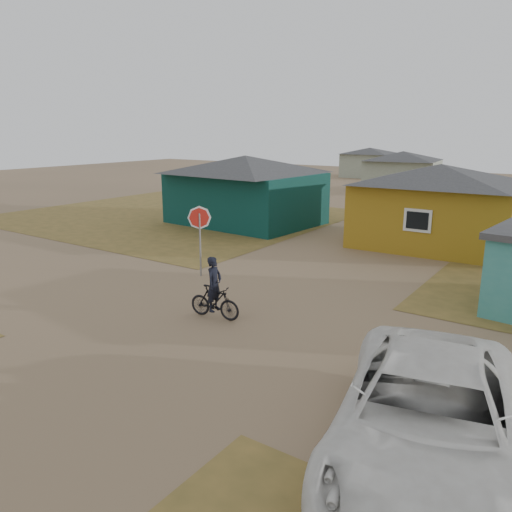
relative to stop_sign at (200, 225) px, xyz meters
The scene contains 9 objects.
ground 5.23m from the stop_sign, 45.57° to the right, with size 120.00×120.00×0.00m, color #886D4F.
grass_nw 14.40m from the stop_sign, 138.04° to the left, with size 20.00×18.00×0.00m, color olive.
house_teal 11.26m from the stop_sign, 116.96° to the left, with size 8.93×7.08×4.00m.
house_yellow 12.07m from the stop_sign, 60.78° to the left, with size 7.72×6.76×3.90m.
house_pale_west 30.65m from the stop_sign, 94.88° to the left, with size 7.04×6.15×3.60m.
house_pale_north 43.84m from the stop_sign, 104.00° to the left, with size 6.28×5.81×3.40m.
stop_sign is the anchor object (origin of this frame).
cyclist 4.69m from the stop_sign, 44.03° to the right, with size 1.71×0.67×1.88m.
vehicle 12.26m from the stop_sign, 31.50° to the right, with size 2.94×6.37×1.77m, color white.
Camera 1 is at (8.82, -10.51, 5.48)m, focal length 35.00 mm.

